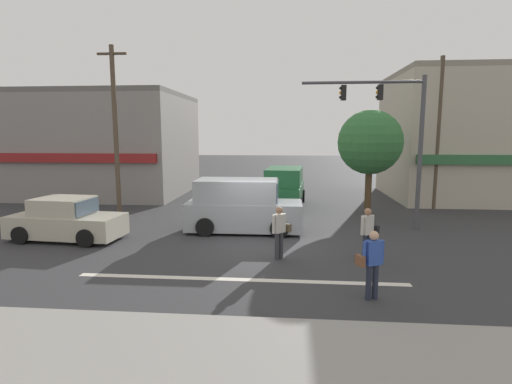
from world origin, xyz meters
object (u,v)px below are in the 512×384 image
utility_pole_far_right (438,131)px  pedestrian_far_side (368,231)px  van_crossing_rightbound (285,188)px  sedan_crossing_center (66,221)px  street_tree (370,143)px  pedestrian_foreground_with_bag (372,261)px  traffic_light_mast (397,127)px  utility_pole_near_left (115,129)px  van_waiting_far (242,207)px  pedestrian_mid_crossing (280,229)px

utility_pole_far_right → pedestrian_far_side: (-5.14, -9.24, -3.09)m
van_crossing_rightbound → pedestrian_far_side: van_crossing_rightbound is taller
sedan_crossing_center → pedestrian_far_side: pedestrian_far_side is taller
street_tree → utility_pole_far_right: utility_pole_far_right is taller
pedestrian_foreground_with_bag → pedestrian_far_side: (0.45, 2.95, 0.00)m
traffic_light_mast → van_crossing_rightbound: 7.34m
traffic_light_mast → pedestrian_far_side: (-1.85, -4.49, -3.22)m
utility_pole_far_right → van_crossing_rightbound: bearing=179.6°
utility_pole_near_left → van_crossing_rightbound: size_ratio=1.69×
traffic_light_mast → pedestrian_far_side: bearing=-112.4°
utility_pole_far_right → sedan_crossing_center: size_ratio=1.84×
traffic_light_mast → van_crossing_rightbound: (-4.54, 4.81, -3.17)m
street_tree → van_waiting_far: street_tree is taller
van_crossing_rightbound → pedestrian_mid_crossing: (-0.01, -9.33, -0.05)m
traffic_light_mast → utility_pole_far_right: bearing=55.3°
utility_pole_far_right → pedestrian_far_side: 11.02m
utility_pole_far_right → traffic_light_mast: (-3.29, -4.75, 0.13)m
utility_pole_far_right → pedestrian_mid_crossing: utility_pole_far_right is taller
van_waiting_far → utility_pole_far_right: bearing=31.4°
utility_pole_near_left → traffic_light_mast: (12.60, -1.93, 0.02)m
van_crossing_rightbound → pedestrian_far_side: 9.69m
van_crossing_rightbound → sedan_crossing_center: van_crossing_rightbound is taller
traffic_light_mast → sedan_crossing_center: (-12.52, -2.85, -3.46)m
utility_pole_near_left → utility_pole_far_right: (15.89, 2.82, -0.11)m
utility_pole_far_right → van_crossing_rightbound: utility_pole_far_right is taller
street_tree → pedestrian_mid_crossing: size_ratio=3.03×
utility_pole_far_right → pedestrian_far_side: utility_pole_far_right is taller
street_tree → utility_pole_far_right: 4.12m
sedan_crossing_center → pedestrian_foreground_with_bag: (10.22, -4.59, 0.24)m
pedestrian_mid_crossing → pedestrian_far_side: (2.70, 0.03, 0.00)m
utility_pole_near_left → traffic_light_mast: size_ratio=1.29×
utility_pole_far_right → sedan_crossing_center: 17.86m
street_tree → van_waiting_far: (-5.73, -4.09, -2.49)m
sedan_crossing_center → traffic_light_mast: bearing=12.8°
street_tree → utility_pole_near_left: bearing=-174.7°
street_tree → van_waiting_far: size_ratio=1.10×
traffic_light_mast → street_tree: bearing=98.0°
traffic_light_mast → pedestrian_far_side: size_ratio=3.71×
van_crossing_rightbound → pedestrian_mid_crossing: size_ratio=2.83×
utility_pole_far_right → pedestrian_foreground_with_bag: size_ratio=4.66×
sedan_crossing_center → pedestrian_foreground_with_bag: 11.21m
pedestrian_foreground_with_bag → utility_pole_near_left: bearing=137.7°
utility_pole_near_left → street_tree: bearing=5.3°
pedestrian_far_side → utility_pole_far_right: bearing=60.9°
sedan_crossing_center → van_crossing_rightbound: bearing=43.8°
utility_pole_near_left → pedestrian_far_side: bearing=-30.9°
street_tree → utility_pole_far_right: size_ratio=0.65×
street_tree → sedan_crossing_center: street_tree is taller
van_waiting_far → pedestrian_foreground_with_bag: 7.50m
pedestrian_far_side → van_crossing_rightbound: bearing=106.1°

